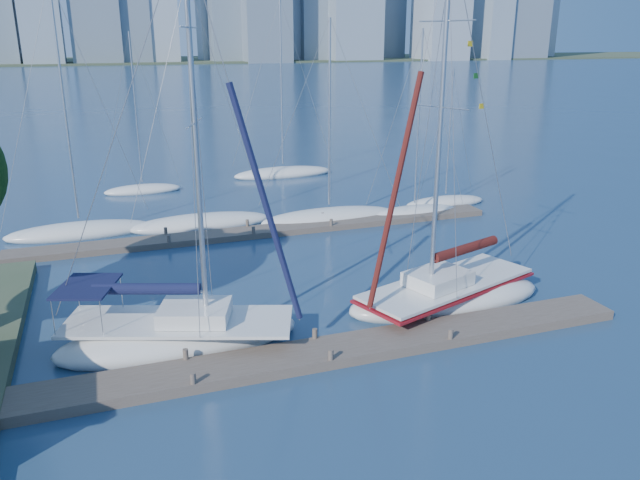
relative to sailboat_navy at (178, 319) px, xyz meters
name	(u,v)px	position (x,y,z in m)	size (l,w,h in m)	color
ground	(322,358)	(4.98, -2.79, -1.16)	(700.00, 700.00, 0.00)	navy
near_dock	(323,353)	(4.98, -2.79, -0.96)	(26.00, 2.00, 0.40)	brown
far_dock	(266,231)	(6.98, 13.21, -0.98)	(30.00, 1.80, 0.36)	brown
far_shore	(107,61)	(4.98, 317.21, -1.16)	(800.00, 100.00, 1.50)	#38472D
sailboat_navy	(178,319)	(0.00, 0.00, 0.00)	(9.98, 6.06, 15.68)	silver
sailboat_maroon	(447,280)	(11.96, 0.02, 0.03)	(10.03, 6.05, 16.04)	silver
bg_boat_0	(80,231)	(-3.91, 16.69, -0.87)	(9.06, 4.70, 15.16)	silver
bg_boat_1	(201,222)	(3.41, 16.04, -0.86)	(9.37, 4.76, 15.31)	silver
bg_boat_3	(329,217)	(11.65, 14.59, -0.88)	(9.60, 5.76, 13.17)	silver
bg_boat_4	(414,212)	(17.63, 13.94, -0.92)	(6.89, 3.94, 12.48)	silver
bg_boat_5	(445,202)	(21.04, 15.65, -0.94)	(6.48, 4.14, 9.88)	silver
bg_boat_6	(143,189)	(0.60, 26.96, -0.92)	(6.15, 3.23, 12.34)	silver
bg_boat_7	(283,173)	(12.69, 29.11, -0.87)	(9.06, 4.25, 14.97)	silver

